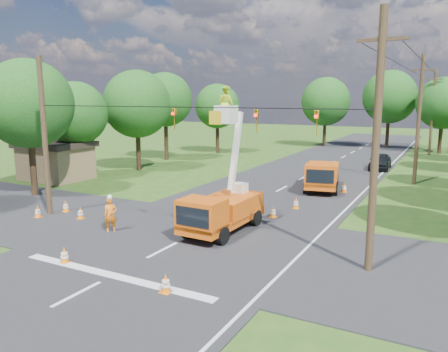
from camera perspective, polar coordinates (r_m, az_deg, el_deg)
The scene contains 31 objects.
ground at distance 37.41m, azimuth 10.22°, elevation -0.32°, with size 140.00×140.00×0.00m, color #234F17.
road_main at distance 37.41m, azimuth 10.22°, elevation -0.32°, with size 12.00×100.00×0.06m, color black.
road_cross at distance 21.46m, azimuth -4.88°, elevation -8.12°, with size 56.00×10.00×0.07m, color black.
stop_bar at distance 17.61m, azimuth -14.30°, elevation -12.61°, with size 9.00×0.45×0.02m, color silver.
edge_line at distance 36.14m, azimuth 18.70°, elevation -1.07°, with size 0.12×90.00×0.02m, color silver.
bucket_truck at distance 21.86m, azimuth -0.29°, elevation -3.45°, with size 2.40×5.68×7.31m.
second_truck at distance 32.75m, azimuth 12.66°, elevation 0.11°, with size 3.33×6.12×2.17m.
ground_worker at distance 22.83m, azimuth -14.61°, elevation -4.94°, with size 0.65×0.43×1.80m, color orange.
distant_car at distance 43.99m, azimuth 19.73°, elevation 1.81°, with size 1.81×4.49×1.53m, color black.
traffic_cone_0 at distance 19.34m, azimuth -20.13°, elevation -9.70°, with size 0.38×0.38×0.71m.
traffic_cone_1 at distance 15.77m, azimuth -7.63°, elevation -13.75°, with size 0.38×0.38×0.71m.
traffic_cone_2 at distance 24.94m, azimuth 6.44°, elevation -4.67°, with size 0.38×0.38×0.71m.
traffic_cone_3 at distance 27.12m, azimuth 9.39°, elevation -3.52°, with size 0.38×0.38×0.71m.
traffic_cone_4 at distance 25.82m, azimuth -18.23°, elevation -4.61°, with size 0.38×0.38×0.71m.
traffic_cone_5 at distance 27.67m, azimuth -19.97°, elevation -3.74°, with size 0.38×0.38×0.71m.
traffic_cone_6 at distance 26.97m, azimuth -23.15°, elevation -4.30°, with size 0.38×0.38×0.71m.
traffic_cone_7 at distance 32.46m, azimuth 15.42°, elevation -1.49°, with size 0.38×0.38×0.71m.
pole_right_near at distance 17.35m, azimuth 19.24°, elevation 4.25°, with size 1.80×0.30×10.00m.
pole_right_mid at distance 37.21m, azimuth 24.10°, elevation 6.83°, with size 1.80×0.30×10.00m.
pole_right_far at distance 57.16m, azimuth 25.58°, elevation 7.60°, with size 1.80×0.30×10.00m.
pole_left at distance 26.86m, azimuth -22.38°, elevation 4.67°, with size 0.30×0.30×9.00m.
signal_span at distance 19.27m, azimuth 0.47°, elevation 7.66°, with size 18.00×0.29×1.07m.
shed at distance 38.77m, azimuth -21.10°, elevation 1.94°, with size 5.50×4.50×3.15m.
tree_left_b at distance 32.55m, azimuth -24.22°, elevation 8.58°, with size 6.00×6.00×9.32m.
tree_left_c at distance 38.00m, azimuth -18.83°, elevation 7.72°, with size 5.20×5.20×8.06m.
tree_left_d at distance 41.37m, azimuth -11.32°, elevation 9.17°, with size 6.20×6.20×9.24m.
tree_left_e at distance 48.02m, azimuth -7.68°, elevation 9.84°, with size 5.80×5.80×9.41m.
tree_left_f at distance 53.75m, azimuth -0.87°, elevation 9.10°, with size 5.40×5.40×8.40m.
tree_far_a at distance 62.20m, azimuth 13.14°, elevation 9.45°, with size 6.60×6.60×9.50m.
tree_far_b at distance 62.61m, azimuth 20.83°, elevation 9.63°, with size 7.00×7.00×10.32m.
tree_far_c at distance 59.10m, azimuth 26.72°, elevation 8.49°, with size 6.20×6.20×9.18m.
Camera 1 is at (11.12, -15.08, 6.74)m, focal length 35.00 mm.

